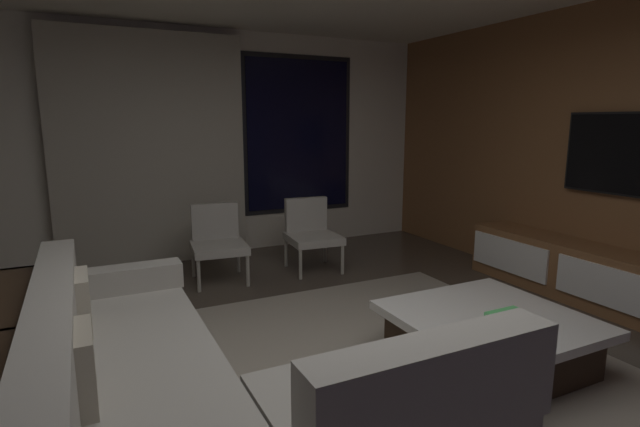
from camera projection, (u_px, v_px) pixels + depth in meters
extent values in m
plane|color=#473D33|center=(343.00, 401.00, 2.88)|extent=(9.20, 9.20, 0.00)
cube|color=silver|center=(197.00, 145.00, 5.85)|extent=(6.60, 0.12, 2.70)
cube|color=black|center=(298.00, 135.00, 6.34)|extent=(1.52, 0.02, 2.02)
cube|color=black|center=(299.00, 135.00, 6.33)|extent=(1.40, 0.03, 1.90)
cube|color=#BCB5A3|center=(152.00, 151.00, 5.46)|extent=(2.10, 0.12, 2.60)
cube|color=gray|center=(401.00, 394.00, 2.94)|extent=(3.20, 3.80, 0.01)
cube|color=gray|center=(139.00, 420.00, 2.55)|extent=(0.90, 2.50, 0.18)
cube|color=#B2ADA3|center=(136.00, 383.00, 2.51)|extent=(0.86, 2.42, 0.24)
cube|color=#B2ADA3|center=(53.00, 338.00, 2.30)|extent=(0.20, 2.50, 0.40)
cube|color=#B2ADA3|center=(117.00, 280.00, 3.49)|extent=(0.90, 0.20, 0.18)
cube|color=#B2ADA3|center=(381.00, 416.00, 2.23)|extent=(1.07, 0.86, 0.24)
cube|color=#B2ADA3|center=(433.00, 389.00, 1.87)|extent=(1.10, 0.20, 0.40)
cube|color=beige|center=(81.00, 304.00, 2.85)|extent=(0.10, 0.36, 0.36)
cube|color=#B2A893|center=(83.00, 369.00, 2.10)|extent=(0.10, 0.36, 0.36)
cube|color=#332317|center=(488.00, 344.00, 3.28)|extent=(1.00, 1.00, 0.30)
cube|color=white|center=(489.00, 319.00, 3.25)|extent=(1.16, 1.16, 0.06)
cube|color=#C659BF|center=(512.00, 320.00, 3.13)|extent=(0.30, 0.20, 0.02)
cube|color=#59D36D|center=(510.00, 316.00, 3.14)|extent=(0.26, 0.19, 0.03)
cylinder|color=#B2ADA0|center=(342.00, 258.00, 5.24)|extent=(0.04, 0.04, 0.36)
cylinder|color=#B2ADA0|center=(300.00, 263.00, 5.07)|extent=(0.04, 0.04, 0.36)
cylinder|color=#B2ADA0|center=(325.00, 247.00, 5.70)|extent=(0.04, 0.04, 0.36)
cylinder|color=#B2ADA0|center=(286.00, 251.00, 5.53)|extent=(0.04, 0.04, 0.36)
cube|color=#B2ADA3|center=(313.00, 239.00, 5.35)|extent=(0.58, 0.60, 0.08)
cube|color=#B2ADA3|center=(306.00, 214.00, 5.53)|extent=(0.49, 0.12, 0.38)
cylinder|color=#B2ADA0|center=(248.00, 269.00, 4.85)|extent=(0.04, 0.04, 0.36)
cylinder|color=#B2ADA0|center=(199.00, 274.00, 4.69)|extent=(0.04, 0.04, 0.36)
cylinder|color=#B2ADA0|center=(238.00, 256.00, 5.31)|extent=(0.04, 0.04, 0.36)
cylinder|color=#B2ADA0|center=(193.00, 260.00, 5.15)|extent=(0.04, 0.04, 0.36)
cube|color=#B2ADA3|center=(219.00, 248.00, 4.97)|extent=(0.60, 0.61, 0.08)
cube|color=#B2ADA3|center=(215.00, 221.00, 5.15)|extent=(0.49, 0.13, 0.38)
cube|color=brown|center=(624.00, 285.00, 4.12)|extent=(0.44, 3.10, 0.52)
cube|color=white|center=(607.00, 287.00, 4.02)|extent=(0.02, 0.93, 0.33)
cube|color=white|center=(508.00, 256.00, 4.94)|extent=(0.02, 0.93, 0.33)
cube|color=black|center=(635.00, 155.00, 4.13)|extent=(0.04, 1.25, 0.72)
cube|color=black|center=(634.00, 155.00, 4.13)|extent=(0.05, 1.21, 0.68)
cube|color=#332317|center=(5.00, 327.00, 3.03)|extent=(0.40, 0.04, 0.74)
cube|color=silver|center=(1.00, 365.00, 2.77)|extent=(0.18, 0.04, 0.22)
cube|color=silver|center=(4.00, 351.00, 2.90)|extent=(0.18, 0.04, 0.26)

